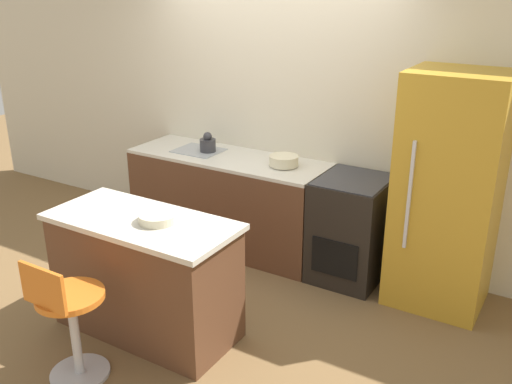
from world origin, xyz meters
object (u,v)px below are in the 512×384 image
Objects in this scene: oven_range at (351,229)px; stool_chair at (69,320)px; kettle at (208,144)px; mixing_bowl at (284,161)px; refrigerator at (448,193)px.

stool_chair is at bearing -114.58° from oven_range.
kettle is at bearing 102.52° from stool_chair.
mixing_bowl is (0.33, 2.21, 0.50)m from stool_chair.
refrigerator reaches higher than stool_chair.
refrigerator reaches higher than kettle.
refrigerator reaches higher than mixing_bowl.
refrigerator is 2.86m from stool_chair.
stool_chair is at bearing -98.58° from mixing_bowl.
oven_range is 0.83m from mixing_bowl.
mixing_bowl is at bearing 81.42° from stool_chair.
kettle is (-0.49, 2.21, 0.54)m from stool_chair.
stool_chair is 3.42× the size of mixing_bowl.
oven_range is 3.50× the size of mixing_bowl.
kettle is (-1.49, 0.01, 0.53)m from oven_range.
stool_chair is (-1.00, -2.19, -0.01)m from oven_range.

